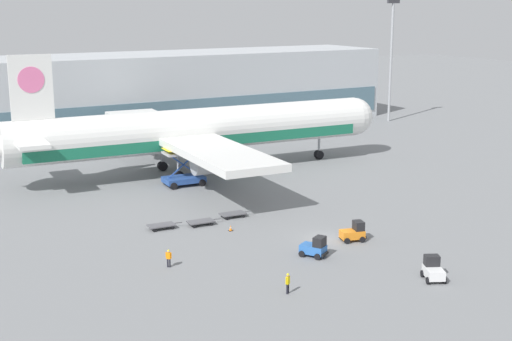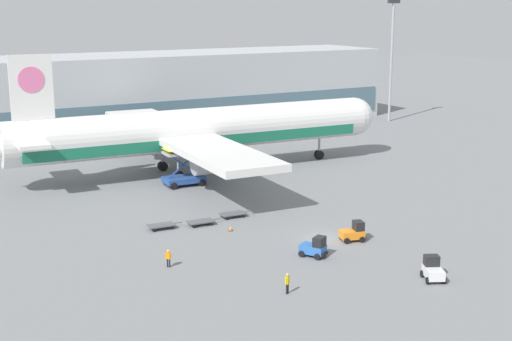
{
  "view_description": "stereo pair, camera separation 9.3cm",
  "coord_description": "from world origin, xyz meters",
  "px_view_note": "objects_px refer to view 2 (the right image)",
  "views": [
    {
      "loc": [
        -39.86,
        -55.58,
        22.94
      ],
      "look_at": [
        0.43,
        14.72,
        4.0
      ],
      "focal_mm": 50.0,
      "sensor_mm": 36.0,
      "label": 1
    },
    {
      "loc": [
        -39.78,
        -55.62,
        22.94
      ],
      "look_at": [
        0.43,
        14.72,
        4.0
      ],
      "focal_mm": 50.0,
      "sensor_mm": 36.0,
      "label": 2
    }
  ],
  "objects_px": {
    "baggage_tug_far": "(315,248)",
    "baggage_dolly_lead": "(162,225)",
    "airplane_main": "(192,132)",
    "scissor_lift_loader": "(184,171)",
    "baggage_tug_mid": "(433,270)",
    "light_mast": "(392,51)",
    "traffic_cone_near": "(230,228)",
    "ground_crew_near": "(287,282)",
    "baggage_tug_foreground": "(354,232)",
    "baggage_dolly_third": "(233,214)",
    "baggage_dolly_second": "(201,222)",
    "ground_crew_far": "(168,257)"
  },
  "relations": [
    {
      "from": "traffic_cone_near",
      "to": "baggage_dolly_third",
      "type": "bearing_deg",
      "value": 59.16
    },
    {
      "from": "baggage_tug_foreground",
      "to": "baggage_dolly_lead",
      "type": "bearing_deg",
      "value": 154.74
    },
    {
      "from": "scissor_lift_loader",
      "to": "baggage_tug_foreground",
      "type": "relative_size",
      "value": 1.96
    },
    {
      "from": "baggage_dolly_lead",
      "to": "baggage_dolly_third",
      "type": "height_order",
      "value": "same"
    },
    {
      "from": "baggage_tug_mid",
      "to": "baggage_dolly_third",
      "type": "xyz_separation_m",
      "value": [
        -6.26,
        24.61,
        -0.49
      ]
    },
    {
      "from": "traffic_cone_near",
      "to": "ground_crew_near",
      "type": "bearing_deg",
      "value": -102.25
    },
    {
      "from": "baggage_tug_mid",
      "to": "baggage_dolly_third",
      "type": "height_order",
      "value": "baggage_tug_mid"
    },
    {
      "from": "baggage_tug_mid",
      "to": "baggage_tug_far",
      "type": "xyz_separation_m",
      "value": [
        -5.53,
        9.73,
        0.0
      ]
    },
    {
      "from": "baggage_tug_foreground",
      "to": "traffic_cone_near",
      "type": "xyz_separation_m",
      "value": [
        -9.15,
        8.9,
        -0.58
      ]
    },
    {
      "from": "baggage_tug_far",
      "to": "baggage_dolly_lead",
      "type": "height_order",
      "value": "baggage_tug_far"
    },
    {
      "from": "baggage_dolly_lead",
      "to": "ground_crew_near",
      "type": "xyz_separation_m",
      "value": [
        2.3,
        -21.04,
        0.65
      ]
    },
    {
      "from": "scissor_lift_loader",
      "to": "baggage_tug_mid",
      "type": "distance_m",
      "value": 40.75
    },
    {
      "from": "traffic_cone_near",
      "to": "baggage_tug_foreground",
      "type": "bearing_deg",
      "value": -44.2
    },
    {
      "from": "baggage_tug_far",
      "to": "baggage_dolly_second",
      "type": "xyz_separation_m",
      "value": [
        -5.05,
        14.02,
        -0.49
      ]
    },
    {
      "from": "light_mast",
      "to": "baggage_tug_far",
      "type": "xyz_separation_m",
      "value": [
        -57.72,
        -58.05,
        -13.04
      ]
    },
    {
      "from": "baggage_tug_foreground",
      "to": "baggage_tug_far",
      "type": "bearing_deg",
      "value": -147.42
    },
    {
      "from": "airplane_main",
      "to": "ground_crew_near",
      "type": "bearing_deg",
      "value": -101.82
    },
    {
      "from": "light_mast",
      "to": "baggage_tug_mid",
      "type": "bearing_deg",
      "value": -127.6
    },
    {
      "from": "light_mast",
      "to": "scissor_lift_loader",
      "type": "bearing_deg",
      "value": -154.46
    },
    {
      "from": "scissor_lift_loader",
      "to": "baggage_dolly_third",
      "type": "distance_m",
      "value": 15.93
    },
    {
      "from": "airplane_main",
      "to": "scissor_lift_loader",
      "type": "xyz_separation_m",
      "value": [
        -4.02,
        -5.83,
        -3.93
      ]
    },
    {
      "from": "airplane_main",
      "to": "baggage_dolly_third",
      "type": "height_order",
      "value": "airplane_main"
    },
    {
      "from": "scissor_lift_loader",
      "to": "traffic_cone_near",
      "type": "xyz_separation_m",
      "value": [
        -3.67,
        -19.97,
        -1.61
      ]
    },
    {
      "from": "airplane_main",
      "to": "baggage_tug_foreground",
      "type": "height_order",
      "value": "airplane_main"
    },
    {
      "from": "baggage_tug_foreground",
      "to": "baggage_dolly_third",
      "type": "distance_m",
      "value": 14.67
    },
    {
      "from": "scissor_lift_loader",
      "to": "baggage_dolly_lead",
      "type": "xyz_separation_m",
      "value": [
        -9.64,
        -15.81,
        -1.52
      ]
    },
    {
      "from": "baggage_tug_foreground",
      "to": "baggage_dolly_second",
      "type": "bearing_deg",
      "value": 147.56
    },
    {
      "from": "baggage_tug_mid",
      "to": "traffic_cone_near",
      "type": "xyz_separation_m",
      "value": [
        -8.74,
        20.45,
        -0.58
      ]
    },
    {
      "from": "baggage_tug_far",
      "to": "baggage_dolly_second",
      "type": "relative_size",
      "value": 0.75
    },
    {
      "from": "baggage_tug_foreground",
      "to": "ground_crew_near",
      "type": "height_order",
      "value": "baggage_tug_foreground"
    },
    {
      "from": "traffic_cone_near",
      "to": "airplane_main",
      "type": "bearing_deg",
      "value": 73.39
    },
    {
      "from": "baggage_dolly_third",
      "to": "airplane_main",
      "type": "bearing_deg",
      "value": 79.33
    },
    {
      "from": "light_mast",
      "to": "baggage_dolly_lead",
      "type": "height_order",
      "value": "light_mast"
    },
    {
      "from": "scissor_lift_loader",
      "to": "baggage_tug_far",
      "type": "distance_m",
      "value": 30.71
    },
    {
      "from": "baggage_tug_far",
      "to": "traffic_cone_near",
      "type": "height_order",
      "value": "baggage_tug_far"
    },
    {
      "from": "baggage_tug_far",
      "to": "scissor_lift_loader",
      "type": "bearing_deg",
      "value": 148.88
    },
    {
      "from": "baggage_tug_foreground",
      "to": "baggage_dolly_third",
      "type": "height_order",
      "value": "baggage_tug_foreground"
    },
    {
      "from": "baggage_dolly_second",
      "to": "baggage_tug_foreground",
      "type": "bearing_deg",
      "value": -45.12
    },
    {
      "from": "ground_crew_near",
      "to": "traffic_cone_near",
      "type": "bearing_deg",
      "value": -131.09
    },
    {
      "from": "light_mast",
      "to": "ground_crew_far",
      "type": "xyz_separation_m",
      "value": [
        -70.63,
        -53.86,
        -12.95
      ]
    },
    {
      "from": "baggage_tug_mid",
      "to": "ground_crew_far",
      "type": "relative_size",
      "value": 1.69
    },
    {
      "from": "airplane_main",
      "to": "ground_crew_far",
      "type": "distance_m",
      "value": 37.03
    },
    {
      "from": "airplane_main",
      "to": "baggage_tug_mid",
      "type": "relative_size",
      "value": 20.7
    },
    {
      "from": "baggage_tug_foreground",
      "to": "light_mast",
      "type": "bearing_deg",
      "value": 62.9
    },
    {
      "from": "baggage_tug_mid",
      "to": "baggage_dolly_second",
      "type": "distance_m",
      "value": 26.0
    },
    {
      "from": "baggage_dolly_lead",
      "to": "traffic_cone_near",
      "type": "bearing_deg",
      "value": -31.98
    },
    {
      "from": "light_mast",
      "to": "baggage_dolly_lead",
      "type": "relative_size",
      "value": 6.46
    },
    {
      "from": "baggage_tug_mid",
      "to": "light_mast",
      "type": "bearing_deg",
      "value": -11.37
    },
    {
      "from": "baggage_dolly_third",
      "to": "ground_crew_near",
      "type": "xyz_separation_m",
      "value": [
        -6.15,
        -21.05,
        0.65
      ]
    },
    {
      "from": "light_mast",
      "to": "baggage_tug_foreground",
      "type": "relative_size",
      "value": 8.85
    }
  ]
}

